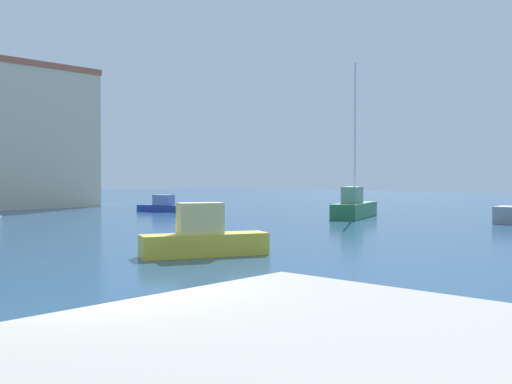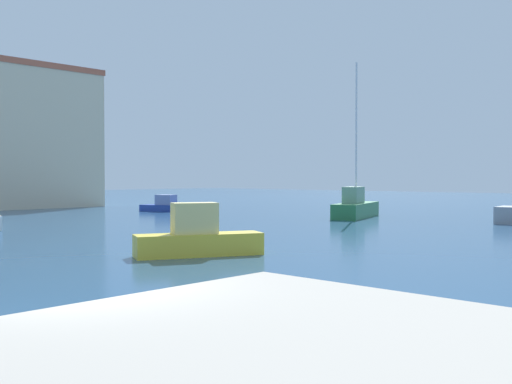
% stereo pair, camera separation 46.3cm
% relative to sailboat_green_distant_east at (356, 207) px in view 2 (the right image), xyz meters
% --- Properties ---
extents(water, '(160.00, 160.00, 0.00)m').
position_rel_sailboat_green_distant_east_xyz_m(water, '(-13.06, 6.16, -0.72)').
color(water, navy).
rests_on(water, ground).
extents(sailboat_green_distant_east, '(6.19, 3.45, 10.01)m').
position_rel_sailboat_green_distant_east_xyz_m(sailboat_green_distant_east, '(0.00, 0.00, 0.00)').
color(sailboat_green_distant_east, '#28703D').
rests_on(sailboat_green_distant_east, water).
extents(motorboat_blue_distant_north, '(2.84, 4.74, 1.28)m').
position_rel_sailboat_green_distant_east_xyz_m(motorboat_blue_distant_north, '(-3.70, 14.55, -0.29)').
color(motorboat_blue_distant_north, '#233D93').
rests_on(motorboat_blue_distant_north, water).
extents(motorboat_yellow_far_left, '(4.29, 2.88, 1.78)m').
position_rel_sailboat_green_distant_east_xyz_m(motorboat_yellow_far_left, '(-19.51, -6.84, -0.12)').
color(motorboat_yellow_far_left, gold).
rests_on(motorboat_yellow_far_left, water).
extents(yacht_club, '(9.73, 7.00, 12.16)m').
position_rel_sailboat_green_distant_east_xyz_m(yacht_club, '(-7.36, 28.42, 5.37)').
color(yacht_club, beige).
rests_on(yacht_club, ground).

